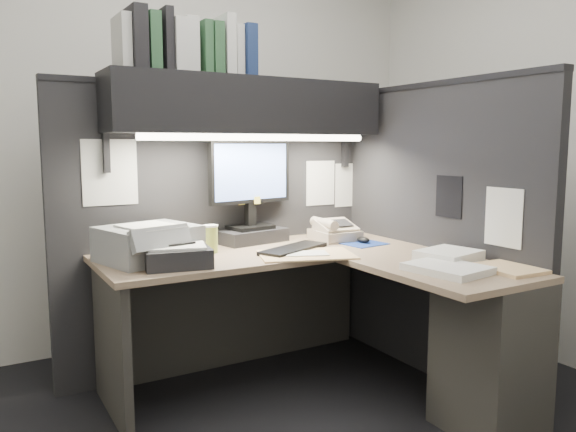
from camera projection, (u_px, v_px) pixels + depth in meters
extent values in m
plane|color=black|center=(299.00, 429.00, 2.57)|extent=(3.50, 3.50, 0.00)
cube|color=silver|center=(181.00, 136.00, 3.68)|extent=(3.50, 0.04, 2.70)
cube|color=silver|center=(556.00, 135.00, 3.27)|extent=(0.04, 3.00, 2.70)
cube|color=black|center=(221.00, 229.00, 3.28)|extent=(1.90, 0.06, 1.60)
cube|color=black|center=(434.00, 234.00, 3.11)|extent=(0.06, 1.50, 1.60)
cube|color=#8F745B|center=(261.00, 253.00, 3.00)|extent=(1.70, 0.68, 0.03)
cube|color=#8F745B|center=(441.00, 269.00, 2.62)|extent=(0.60, 0.85, 0.03)
cube|color=#312F2C|center=(238.00, 305.00, 3.31)|extent=(1.61, 0.02, 0.70)
cube|color=#312F2C|center=(111.00, 345.00, 2.65)|extent=(0.04, 0.61, 0.70)
cube|color=#312F2C|center=(491.00, 355.00, 2.53)|extent=(0.38, 0.40, 0.70)
cube|color=black|center=(248.00, 106.00, 3.08)|extent=(1.55, 0.34, 0.30)
cylinder|color=white|center=(260.00, 137.00, 2.98)|extent=(1.32, 0.04, 0.04)
cube|color=black|center=(251.00, 235.00, 3.25)|extent=(0.43, 0.30, 0.08)
cube|color=black|center=(250.00, 214.00, 3.24)|extent=(0.06, 0.05, 0.13)
cube|color=black|center=(250.00, 172.00, 3.20)|extent=(0.54, 0.13, 0.36)
cube|color=#7499FF|center=(252.00, 172.00, 3.19)|extent=(0.49, 0.09, 0.32)
cube|color=black|center=(293.00, 249.00, 2.98)|extent=(0.46, 0.32, 0.02)
cube|color=navy|center=(363.00, 243.00, 3.20)|extent=(0.25, 0.23, 0.00)
ellipsoid|color=black|center=(363.00, 240.00, 3.21)|extent=(0.06, 0.09, 0.03)
cube|color=tan|center=(335.00, 232.00, 3.32)|extent=(0.25, 0.26, 0.10)
cylinder|color=#AEBF4C|center=(211.00, 240.00, 2.93)|extent=(0.08, 0.08, 0.14)
cube|color=gray|center=(148.00, 243.00, 2.73)|extent=(0.50, 0.46, 0.17)
cube|color=black|center=(177.00, 257.00, 2.60)|extent=(0.34, 0.30, 0.09)
cube|color=#DFB77D|center=(306.00, 255.00, 2.86)|extent=(0.55, 0.45, 0.01)
cube|color=white|center=(449.00, 256.00, 2.72)|extent=(0.32, 0.28, 0.05)
cube|color=white|center=(447.00, 269.00, 2.49)|extent=(0.31, 0.36, 0.03)
cube|color=#DFB77D|center=(508.00, 269.00, 2.52)|extent=(0.24, 0.30, 0.02)
cube|color=silver|center=(122.00, 43.00, 2.72)|extent=(0.05, 0.22, 0.26)
cube|color=black|center=(135.00, 39.00, 2.72)|extent=(0.07, 0.22, 0.30)
cube|color=#274E2F|center=(150.00, 43.00, 2.79)|extent=(0.06, 0.22, 0.28)
cube|color=black|center=(164.00, 42.00, 2.81)|extent=(0.04, 0.22, 0.31)
cube|color=silver|center=(175.00, 47.00, 2.83)|extent=(0.06, 0.22, 0.26)
cube|color=silver|center=(186.00, 47.00, 2.88)|extent=(0.07, 0.22, 0.28)
cube|color=#274E2F|center=(201.00, 49.00, 2.91)|extent=(0.05, 0.22, 0.27)
cube|color=#274E2F|center=(212.00, 50.00, 2.93)|extent=(0.05, 0.22, 0.26)
cube|color=silver|center=(224.00, 47.00, 2.96)|extent=(0.05, 0.22, 0.31)
cube|color=silver|center=(232.00, 53.00, 3.02)|extent=(0.05, 0.22, 0.26)
cube|color=navy|center=(244.00, 52.00, 3.02)|extent=(0.07, 0.22, 0.27)
cube|color=white|center=(320.00, 183.00, 3.55)|extent=(0.21, 0.00, 0.28)
cube|color=white|center=(349.00, 185.00, 3.66)|extent=(0.21, 0.00, 0.28)
cube|color=white|center=(110.00, 172.00, 2.89)|extent=(0.28, 0.00, 0.34)
cube|color=black|center=(449.00, 197.00, 2.95)|extent=(0.00, 0.18, 0.22)
cube|color=white|center=(504.00, 217.00, 2.65)|extent=(0.00, 0.21, 0.28)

